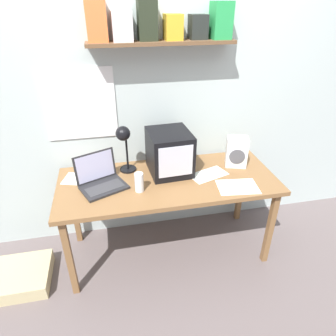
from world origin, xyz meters
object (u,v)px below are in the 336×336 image
object	(u,v)px
laptop	(100,178)
juice_glass	(139,183)
space_heater	(237,152)
printed_handout	(77,179)
desk_lamp	(124,140)
crt_monitor	(169,152)
loose_paper_near_laptop	(238,187)
corner_desk	(168,186)
floor_cushion	(23,277)
loose_paper_near_monitor	(209,175)

from	to	relation	value
laptop	juice_glass	bearing A→B (deg)	-49.07
space_heater	printed_handout	distance (m)	1.29
desk_lamp	printed_handout	xyz separation A→B (m)	(-0.38, -0.01, -0.28)
laptop	space_heater	world-z (taller)	space_heater
crt_monitor	loose_paper_near_laptop	distance (m)	0.58
crt_monitor	space_heater	xyz separation A→B (m)	(0.56, -0.02, -0.04)
printed_handout	loose_paper_near_laptop	size ratio (longest dim) A/B	0.75
corner_desk	space_heater	size ratio (longest dim) A/B	6.81
desk_lamp	laptop	bearing A→B (deg)	-125.87
floor_cushion	corner_desk	bearing A→B (deg)	5.45
corner_desk	loose_paper_near_monitor	bearing A→B (deg)	-0.16
loose_paper_near_monitor	floor_cushion	distance (m)	1.65
floor_cushion	desk_lamp	bearing A→B (deg)	17.22
corner_desk	floor_cushion	distance (m)	1.33
juice_glass	corner_desk	bearing A→B (deg)	25.38
crt_monitor	space_heater	size ratio (longest dim) A/B	1.53
juice_glass	space_heater	world-z (taller)	space_heater
laptop	juice_glass	distance (m)	0.30
loose_paper_near_laptop	floor_cushion	bearing A→B (deg)	176.63
desk_lamp	loose_paper_near_monitor	bearing A→B (deg)	5.34
crt_monitor	laptop	world-z (taller)	crt_monitor
space_heater	loose_paper_near_monitor	size ratio (longest dim) A/B	0.74
floor_cushion	printed_handout	bearing A→B (deg)	28.01
crt_monitor	desk_lamp	size ratio (longest dim) A/B	0.93
corner_desk	space_heater	distance (m)	0.63
crt_monitor	juice_glass	xyz separation A→B (m)	(-0.27, -0.24, -0.10)
corner_desk	laptop	xyz separation A→B (m)	(-0.51, 0.02, 0.12)
desk_lamp	floor_cushion	distance (m)	1.33
corner_desk	crt_monitor	xyz separation A→B (m)	(0.04, 0.13, 0.23)
laptop	desk_lamp	bearing A→B (deg)	11.05
printed_handout	floor_cushion	distance (m)	0.87
printed_handout	loose_paper_near_monitor	bearing A→B (deg)	-8.37
crt_monitor	desk_lamp	bearing A→B (deg)	171.12
loose_paper_near_laptop	floor_cushion	xyz separation A→B (m)	(-1.66, 0.10, -0.68)
space_heater	laptop	bearing A→B (deg)	-156.85
laptop	loose_paper_near_laptop	size ratio (longest dim) A/B	1.22
corner_desk	floor_cushion	bearing A→B (deg)	-174.55
loose_paper_near_laptop	floor_cushion	distance (m)	1.79
crt_monitor	printed_handout	size ratio (longest dim) A/B	1.59
crt_monitor	floor_cushion	size ratio (longest dim) A/B	0.92
laptop	juice_glass	xyz separation A→B (m)	(0.27, -0.13, 0.00)
corner_desk	floor_cushion	size ratio (longest dim) A/B	4.08
printed_handout	floor_cushion	bearing A→B (deg)	-151.99
corner_desk	printed_handout	size ratio (longest dim) A/B	7.05
juice_glass	floor_cushion	distance (m)	1.20
corner_desk	printed_handout	distance (m)	0.71
laptop	loose_paper_near_laptop	world-z (taller)	laptop
laptop	loose_paper_near_laptop	xyz separation A→B (m)	(0.99, -0.23, -0.06)
laptop	corner_desk	bearing A→B (deg)	-25.74
laptop	printed_handout	xyz separation A→B (m)	(-0.18, 0.13, -0.06)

